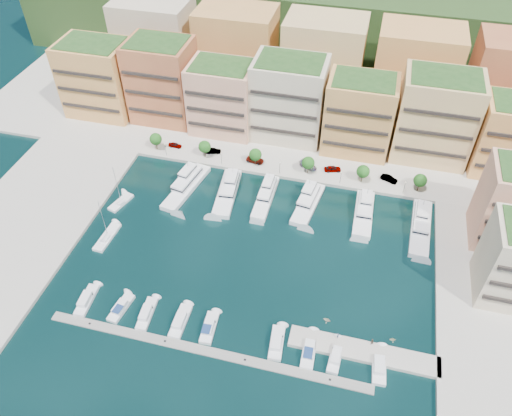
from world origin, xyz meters
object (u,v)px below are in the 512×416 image
object	(u,v)px
lamppost_4	(405,186)
car_1	(214,151)
car_2	(255,160)
cruiser_2	(147,314)
tree_3	(308,163)
car_0	(175,145)
lamppost_2	(280,166)
sailboat_1	(107,238)
cruiser_4	(209,328)
lamppost_0	(165,148)
yacht_2	(228,190)
tree_0	(156,139)
yacht_1	(187,185)
yacht_5	(364,211)
tree_1	(205,147)
car_4	(333,169)
yacht_6	(421,225)
cruiser_1	(121,308)
car_3	(308,165)
cruiser_3	(180,321)
sailboat_2	(121,203)
yacht_4	(308,202)
tender_3	(393,339)
cruiser_8	(336,356)
tree_5	(420,180)
tree_2	(255,155)
cruiser_0	(87,300)
yacht_3	(266,195)
cruiser_7	(309,350)
tender_1	(327,320)
person_0	(338,335)
cruiser_6	(277,343)
tree_4	(363,171)
car_5	(389,179)

from	to	relation	value
lamppost_4	car_1	xyz separation A→B (m)	(-58.08, 4.67, -2.07)
car_2	cruiser_2	bearing A→B (deg)	178.47
tree_3	car_0	size ratio (longest dim) A/B	1.34
lamppost_2	sailboat_1	world-z (taller)	sailboat_1
car_0	cruiser_4	bearing A→B (deg)	-151.85
lamppost_0	yacht_2	xyz separation A→B (m)	(23.34, -11.26, -2.62)
tree_3	car_1	xyz separation A→B (m)	(-30.08, 2.37, -2.99)
tree_0	yacht_1	bearing A→B (deg)	-43.15
tree_0	yacht_5	world-z (taller)	tree_0
tree_1	yacht_1	world-z (taller)	tree_1
tree_3	car_4	world-z (taller)	tree_3
yacht_1	cruiser_4	distance (m)	48.73
yacht_1	tree_0	bearing A→B (deg)	136.85
lamppost_2	yacht_2	world-z (taller)	yacht_2
yacht_6	cruiser_1	world-z (taller)	yacht_6
cruiser_4	car_3	bearing A→B (deg)	79.29
yacht_6	cruiser_3	distance (m)	67.78
yacht_6	car_2	size ratio (longest dim) A/B	3.99
tree_0	sailboat_2	distance (m)	25.62
cruiser_1	car_0	size ratio (longest dim) A/B	1.97
yacht_4	tender_3	xyz separation A→B (m)	(25.33, -38.23, -0.72)
sailboat_1	cruiser_1	bearing A→B (deg)	-55.91
cruiser_8	car_2	xyz separation A→B (m)	(-32.84, 59.32, 1.20)
tree_5	lamppost_2	size ratio (longest dim) A/B	1.35
lamppost_0	sailboat_2	world-z (taller)	sailboat_2
tree_3	yacht_2	bearing A→B (deg)	-146.71
tree_2	car_0	distance (m)	27.14
cruiser_4	sailboat_1	distance (m)	39.77
car_4	yacht_5	bearing A→B (deg)	-161.64
cruiser_0	cruiser_2	world-z (taller)	same
yacht_3	cruiser_8	xyz separation A→B (m)	(26.00, -45.27, -0.66)
cruiser_7	car_3	size ratio (longest dim) A/B	1.67
cruiser_0	cruiser_1	world-z (taller)	cruiser_1
yacht_2	cruiser_2	size ratio (longest dim) A/B	2.26
cruiser_2	tender_1	xyz separation A→B (m)	(39.84, 8.64, -0.09)
car_0	person_0	bearing A→B (deg)	-132.69
tender_3	tender_1	distance (m)	14.69
yacht_6	sailboat_1	xyz separation A→B (m)	(-79.42, -24.25, -0.90)
yacht_6	sailboat_2	distance (m)	82.55
car_1	person_0	bearing A→B (deg)	-154.86
yacht_2	cruiser_6	bearing A→B (deg)	-61.39
lamppost_4	car_3	xyz separation A→B (m)	(-28.23, 4.80, -2.03)
cruiser_3	tree_4	bearing A→B (deg)	59.31
tree_1	cruiser_6	bearing A→B (deg)	-58.47
tree_3	cruiser_6	world-z (taller)	tree_3
lamppost_4	car_0	distance (m)	71.05
tree_4	sailboat_2	xyz separation A→B (m)	(-64.64, -25.22, -4.42)
cruiser_4	lamppost_2	bearing A→B (deg)	86.22
cruiser_8	tree_5	bearing A→B (deg)	74.98
car_2	car_5	xyz separation A→B (m)	(40.15, 0.99, 0.07)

